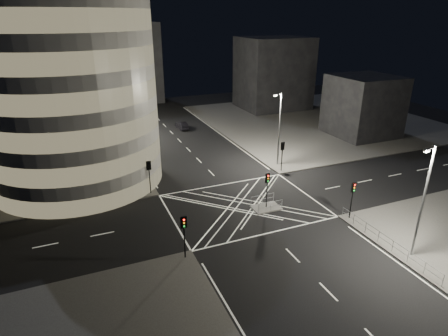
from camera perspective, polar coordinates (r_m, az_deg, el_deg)
name	(u,v)px	position (r m, az deg, el deg)	size (l,w,h in m)	color
ground	(244,206)	(41.47, 3.00, -5.75)	(120.00, 120.00, 0.00)	black
sidewalk_far_right	(317,120)	(77.43, 13.95, 7.14)	(42.00, 42.00, 0.15)	#494744
central_island	(266,208)	(41.09, 6.44, -6.03)	(3.00, 2.00, 0.15)	slate
office_tower_curved	(23,76)	(52.28, -28.27, 12.24)	(30.00, 29.00, 27.20)	#999791
office_block_rear	(27,67)	(75.58, -27.85, 13.51)	(24.00, 16.00, 22.00)	#999791
building_right_far	(273,73)	(84.99, 7.49, 14.13)	(14.00, 12.00, 15.00)	black
building_right_near	(363,106)	(68.69, 20.42, 8.89)	(10.00, 10.00, 10.00)	black
building_far_end	(120,64)	(92.28, -15.54, 15.02)	(18.00, 8.00, 18.00)	black
tree_a	(129,153)	(44.78, -14.23, 2.29)	(4.20, 4.20, 6.95)	black
tree_b	(122,139)	(50.47, -15.33, 4.28)	(4.28, 4.28, 6.86)	black
tree_c	(116,130)	(56.29, -16.19, 5.65)	(3.77, 3.77, 6.21)	black
tree_d	(109,111)	(61.75, -17.06, 8.24)	(4.66, 4.66, 8.03)	black
tree_e	(106,108)	(67.74, -17.60, 8.72)	(4.42, 4.42, 7.15)	black
traffic_signal_fl	(149,171)	(43.62, -11.35, -0.47)	(0.55, 0.22, 4.00)	black
traffic_signal_nl	(184,229)	(31.75, -6.12, -9.29)	(0.55, 0.22, 4.00)	black
traffic_signal_fr	(282,151)	(49.68, 8.88, 2.56)	(0.55, 0.22, 4.00)	black
traffic_signal_nr	(353,193)	(39.67, 19.02, -3.69)	(0.55, 0.22, 4.00)	black
traffic_signal_island	(267,184)	(39.83, 6.61, -2.43)	(0.55, 0.22, 4.00)	black
street_lamp_left_near	(133,137)	(47.47, -13.66, 4.59)	(1.25, 0.25, 10.00)	slate
street_lamp_left_far	(114,106)	(64.76, -16.45, 8.98)	(1.25, 0.25, 10.00)	slate
street_lamp_right_far	(279,127)	(50.99, 8.39, 6.20)	(1.25, 0.25, 10.00)	slate
street_lamp_right_near	(423,199)	(34.67, 28.05, -4.22)	(1.25, 0.25, 10.00)	slate
railing_near_right	(385,241)	(37.11, 23.39, -10.16)	(0.06, 11.70, 1.10)	slate
railing_island_south	(270,206)	(40.11, 7.10, -5.80)	(2.80, 0.06, 1.10)	slate
railing_island_north	(262,199)	(41.50, 5.88, -4.73)	(2.80, 0.06, 1.10)	slate
sedan	(182,125)	(69.48, -6.45, 6.47)	(1.42, 4.07, 1.34)	black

